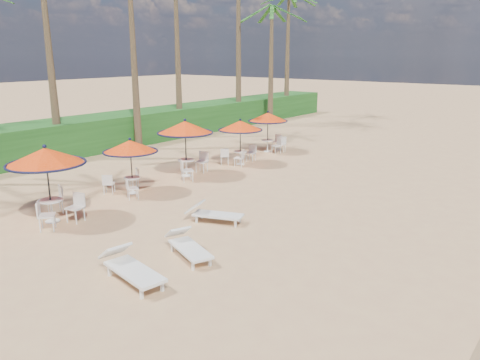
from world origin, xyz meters
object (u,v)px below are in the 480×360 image
object	(u,v)px
station_1	(129,153)
station_3	(240,131)
station_4	(270,122)
lounger_far	(212,213)
lounger_near	(130,266)
station_0	(48,166)
station_2	(186,133)
lounger_mid	(187,245)

from	to	relation	value
station_1	station_3	size ratio (longest dim) A/B	0.97
station_4	lounger_far	world-z (taller)	station_4
station_3	lounger_near	xyz separation A→B (m)	(5.36, -11.09, -1.27)
station_1	lounger_near	bearing A→B (deg)	-39.63
station_0	station_3	bearing A→B (deg)	91.39
station_3	station_0	bearing A→B (deg)	-88.61
station_2	lounger_near	bearing A→B (deg)	-53.74
station_0	lounger_near	xyz separation A→B (m)	(5.11, -1.08, -1.48)
station_3	station_4	world-z (taller)	station_4
station_2	lounger_mid	bearing A→B (deg)	-45.82
station_1	lounger_near	size ratio (longest dim) A/B	0.99
station_2	station_3	xyz separation A→B (m)	(0.42, 3.20, -0.30)
station_2	station_4	bearing A→B (deg)	91.48
station_0	station_2	size ratio (longest dim) A/B	0.99
station_4	lounger_near	distance (m)	15.67
station_1	lounger_near	world-z (taller)	station_1
station_3	lounger_mid	distance (m)	10.83
station_2	lounger_far	bearing A→B (deg)	-38.18
station_1	lounger_mid	bearing A→B (deg)	-26.34
lounger_far	station_0	bearing A→B (deg)	-163.55
station_1	station_2	world-z (taller)	station_2
station_4	lounger_far	size ratio (longest dim) A/B	1.16
station_3	lounger_mid	world-z (taller)	station_3
station_3	lounger_near	size ratio (longest dim) A/B	1.02
station_0	station_2	distance (m)	6.83
station_2	lounger_mid	xyz separation A→B (m)	(5.89, -6.06, -1.61)
station_0	lounger_mid	bearing A→B (deg)	8.09
station_4	lounger_near	bearing A→B (deg)	-67.60
station_1	lounger_far	size ratio (longest dim) A/B	1.13
station_2	station_0	bearing A→B (deg)	-84.39
station_3	lounger_far	distance (m)	8.23
lounger_mid	lounger_far	xyz separation A→B (m)	(-1.18, 2.35, -0.01)
station_0	station_3	size ratio (longest dim) A/B	1.13
station_2	lounger_near	distance (m)	9.90
station_3	station_4	distance (m)	3.41
station_0	station_4	xyz separation A→B (m)	(-0.84, 13.35, -0.21)
station_1	station_4	bearing A→B (deg)	91.82
station_0	station_3	xyz separation A→B (m)	(-0.24, 10.00, -0.21)
lounger_mid	lounger_far	bearing A→B (deg)	138.09
station_0	station_2	bearing A→B (deg)	95.61
station_1	lounger_far	distance (m)	4.77
lounger_near	station_0	bearing A→B (deg)	177.76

